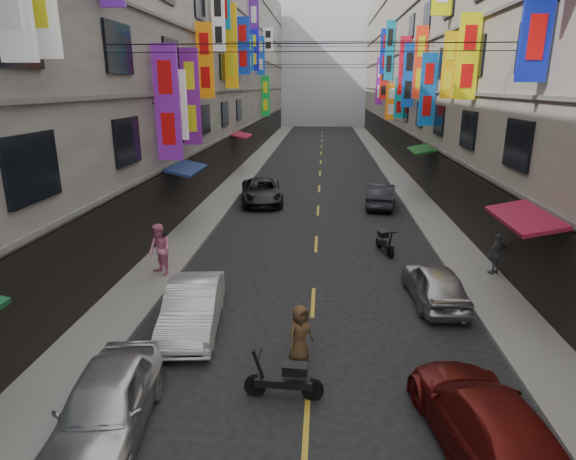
% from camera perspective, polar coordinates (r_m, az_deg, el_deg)
% --- Properties ---
extents(sidewalk_left, '(2.00, 90.00, 0.12)m').
position_cam_1_polar(sidewalk_left, '(39.40, -5.00, 6.90)').
color(sidewalk_left, slate).
rests_on(sidewalk_left, ground).
extents(sidewalk_right, '(2.00, 90.00, 0.12)m').
position_cam_1_polar(sidewalk_right, '(39.33, 12.65, 6.54)').
color(sidewalk_right, slate).
rests_on(sidewalk_right, ground).
extents(building_row_left, '(10.14, 90.00, 19.00)m').
position_cam_1_polar(building_row_left, '(40.32, -14.35, 20.14)').
color(building_row_left, gray).
rests_on(building_row_left, ground).
extents(building_row_right, '(10.14, 90.00, 19.00)m').
position_cam_1_polar(building_row_right, '(40.18, 22.55, 19.45)').
color(building_row_right, '#A19687').
rests_on(building_row_right, ground).
extents(haze_block, '(18.00, 8.00, 22.00)m').
position_cam_1_polar(haze_block, '(88.43, 4.29, 19.46)').
color(haze_block, '#AFB7C3').
rests_on(haze_block, ground).
extents(shop_signage, '(14.00, 55.00, 11.59)m').
position_cam_1_polar(shop_signage, '(31.58, 3.95, 20.81)').
color(shop_signage, '#0D319B').
rests_on(shop_signage, ground).
extents(street_awnings, '(13.99, 35.20, 0.41)m').
position_cam_1_polar(street_awnings, '(22.69, 0.37, 7.22)').
color(street_awnings, '#16522A').
rests_on(street_awnings, ground).
extents(overhead_cables, '(14.00, 38.04, 1.24)m').
position_cam_1_polar(overhead_cables, '(26.41, 3.94, 21.15)').
color(overhead_cables, black).
rests_on(overhead_cables, ground).
extents(lane_markings, '(0.12, 80.20, 0.01)m').
position_cam_1_polar(lane_markings, '(35.97, 3.77, 5.89)').
color(lane_markings, gold).
rests_on(lane_markings, ground).
extents(scooter_crossing, '(1.80, 0.50, 1.14)m').
position_cam_1_polar(scooter_crossing, '(11.26, -0.33, -17.38)').
color(scooter_crossing, black).
rests_on(scooter_crossing, ground).
extents(scooter_far_right, '(0.70, 1.77, 1.14)m').
position_cam_1_polar(scooter_far_right, '(20.59, 11.37, -1.45)').
color(scooter_far_right, black).
rests_on(scooter_far_right, ground).
extents(car_left_near, '(2.13, 4.25, 1.39)m').
position_cam_1_polar(car_left_near, '(10.75, -20.77, -18.82)').
color(car_left_near, silver).
rests_on(car_left_near, ground).
extents(car_left_mid, '(1.90, 4.28, 1.37)m').
position_cam_1_polar(car_left_mid, '(14.18, -11.22, -8.97)').
color(car_left_mid, silver).
rests_on(car_left_mid, ground).
extents(car_left_far, '(3.13, 5.36, 1.40)m').
position_cam_1_polar(car_left_far, '(28.80, -3.16, 4.59)').
color(car_left_far, black).
rests_on(car_left_far, ground).
extents(car_right_near, '(2.56, 4.79, 1.32)m').
position_cam_1_polar(car_right_near, '(10.49, 22.41, -20.25)').
color(car_right_near, '#5E1210').
rests_on(car_right_near, ground).
extents(car_right_mid, '(1.73, 3.86, 1.29)m').
position_cam_1_polar(car_right_mid, '(16.27, 17.01, -6.11)').
color(car_right_mid, '#A8A9AD').
rests_on(car_right_mid, ground).
extents(car_right_far, '(2.11, 4.32, 1.36)m').
position_cam_1_polar(car_right_far, '(28.30, 10.99, 4.04)').
color(car_right_far, '#232229').
rests_on(car_right_far, ground).
extents(pedestrian_lfar, '(1.11, 1.08, 1.90)m').
position_cam_1_polar(pedestrian_lfar, '(18.00, -14.97, -2.27)').
color(pedestrian_lfar, pink).
rests_on(pedestrian_lfar, sidewalk_left).
extents(pedestrian_rfar, '(1.03, 0.90, 1.52)m').
position_cam_1_polar(pedestrian_rfar, '(19.08, 23.47, -2.63)').
color(pedestrian_rfar, '#565658').
rests_on(pedestrian_rfar, sidewalk_right).
extents(pedestrian_crossing, '(0.89, 0.89, 1.53)m').
position_cam_1_polar(pedestrian_crossing, '(12.38, 1.43, -12.19)').
color(pedestrian_crossing, '#4F361F').
rests_on(pedestrian_crossing, ground).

